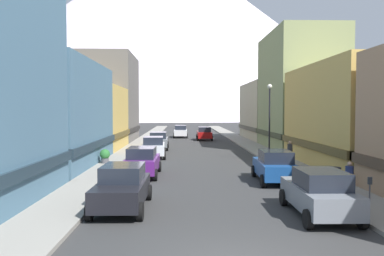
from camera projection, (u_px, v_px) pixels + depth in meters
name	position (u px, v px, depth m)	size (l,w,h in m)	color
sidewalk_left	(140.00, 144.00, 44.72)	(2.50, 100.00, 0.15)	gray
sidewalk_right	(248.00, 144.00, 45.03)	(2.50, 100.00, 0.15)	gray
storefront_left_1	(42.00, 116.00, 27.71)	(8.03, 13.00, 7.45)	slate
storefront_left_2	(84.00, 119.00, 39.24)	(7.86, 9.92, 6.37)	#D8B259
storefront_left_3	(106.00, 100.00, 49.70)	(7.55, 10.91, 10.98)	#66605B
storefront_right_1	(356.00, 118.00, 27.21)	(6.90, 13.22, 7.20)	#D8B259
storefront_right_2	(299.00, 93.00, 39.96)	(6.61, 11.47, 11.87)	#8C9966
storefront_right_3	(272.00, 112.00, 53.03)	(7.23, 13.99, 7.68)	beige
car_left_0	(122.00, 187.00, 15.76)	(2.10, 4.42, 1.78)	black
car_left_1	(142.00, 161.00, 23.58)	(2.11, 4.42, 1.78)	#591E72
car_left_2	(153.00, 147.00, 32.90)	(2.23, 4.48, 1.78)	silver
car_left_3	(158.00, 141.00, 39.79)	(2.13, 4.43, 1.78)	slate
car_right_0	(319.00, 193.00, 14.67)	(2.10, 4.42, 1.78)	slate
car_right_1	(275.00, 166.00, 21.70)	(2.22, 4.47, 1.78)	#19478C
car_driving_0	(204.00, 133.00, 52.03)	(2.06, 4.40, 1.78)	#9E1111
car_driving_1	(181.00, 131.00, 56.94)	(2.06, 4.40, 1.78)	silver
parking_meter_near	(370.00, 189.00, 14.76)	(0.14, 0.10, 1.33)	#595960
trash_bin_right	(335.00, 177.00, 19.66)	(0.59, 0.59, 0.98)	#4C5156
potted_plant_0	(105.00, 156.00, 28.32)	(0.74, 0.74, 1.03)	#4C4C51
pedestrian_0	(349.00, 180.00, 17.73)	(0.36, 0.36, 1.52)	navy
pedestrian_1	(290.00, 154.00, 27.50)	(0.36, 0.36, 1.70)	#333338
streetlamp_right	(270.00, 110.00, 29.89)	(0.36, 0.36, 5.86)	black
mountain_backdrop	(163.00, 28.00, 266.44)	(294.57, 294.57, 120.13)	silver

